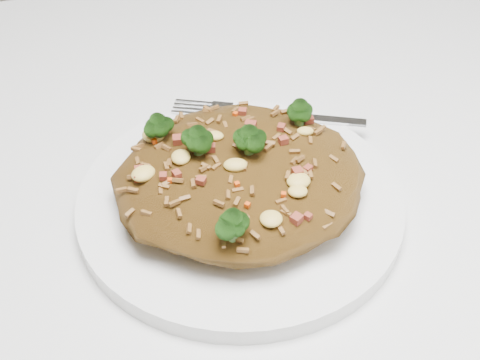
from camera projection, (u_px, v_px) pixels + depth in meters
name	position (u px, v px, depth m)	size (l,w,h in m)	color
dining_table	(323.00, 283.00, 0.56)	(1.20, 0.80, 0.75)	silver
plate	(240.00, 202.00, 0.49)	(0.24, 0.24, 0.01)	white
fried_rice	(240.00, 169.00, 0.47)	(0.18, 0.16, 0.06)	brown
fork	(278.00, 115.00, 0.56)	(0.15, 0.08, 0.00)	silver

